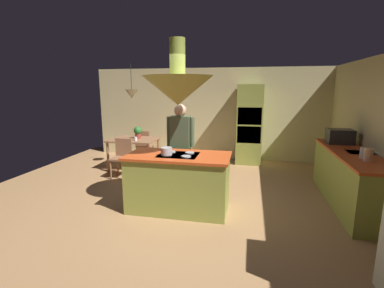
% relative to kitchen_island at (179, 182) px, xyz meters
% --- Properties ---
extents(ground, '(8.16, 8.16, 0.00)m').
position_rel_kitchen_island_xyz_m(ground, '(0.00, 0.20, -0.47)').
color(ground, '#AD7F51').
extents(wall_back, '(6.80, 0.10, 2.55)m').
position_rel_kitchen_island_xyz_m(wall_back, '(0.00, 3.65, 0.80)').
color(wall_back, beige).
rests_on(wall_back, ground).
extents(kitchen_island, '(1.68, 0.88, 0.96)m').
position_rel_kitchen_island_xyz_m(kitchen_island, '(0.00, 0.00, 0.00)').
color(kitchen_island, '#939E42').
rests_on(kitchen_island, ground).
extents(counter_run_right, '(0.73, 2.56, 0.94)m').
position_rel_kitchen_island_xyz_m(counter_run_right, '(2.84, 0.80, 0.00)').
color(counter_run_right, '#939E42').
rests_on(counter_run_right, ground).
extents(oven_tower, '(0.66, 0.62, 2.09)m').
position_rel_kitchen_island_xyz_m(oven_tower, '(1.10, 3.24, 0.57)').
color(oven_tower, '#939E42').
rests_on(oven_tower, ground).
extents(dining_table, '(1.14, 0.89, 0.76)m').
position_rel_kitchen_island_xyz_m(dining_table, '(-1.70, 2.10, 0.19)').
color(dining_table, '#956444').
rests_on(dining_table, ground).
extents(person_at_island, '(0.53, 0.23, 1.71)m').
position_rel_kitchen_island_xyz_m(person_at_island, '(-0.14, 0.71, 0.51)').
color(person_at_island, tan).
rests_on(person_at_island, ground).
extents(range_hood, '(1.10, 1.10, 1.00)m').
position_rel_kitchen_island_xyz_m(range_hood, '(0.00, 0.00, 1.52)').
color(range_hood, '#939E42').
extents(pendant_light_over_table, '(0.32, 0.32, 0.82)m').
position_rel_kitchen_island_xyz_m(pendant_light_over_table, '(-1.70, 2.10, 1.39)').
color(pendant_light_over_table, beige).
extents(chair_facing_island, '(0.40, 0.40, 0.87)m').
position_rel_kitchen_island_xyz_m(chair_facing_island, '(-1.70, 1.43, 0.03)').
color(chair_facing_island, '#956444').
rests_on(chair_facing_island, ground).
extents(chair_by_back_wall, '(0.40, 0.40, 0.87)m').
position_rel_kitchen_island_xyz_m(chair_by_back_wall, '(-1.70, 2.77, 0.03)').
color(chair_by_back_wall, '#956444').
rests_on(chair_by_back_wall, ground).
extents(potted_plant_on_table, '(0.20, 0.20, 0.30)m').
position_rel_kitchen_island_xyz_m(potted_plant_on_table, '(-1.61, 2.17, 0.46)').
color(potted_plant_on_table, '#99382D').
rests_on(potted_plant_on_table, dining_table).
extents(cup_on_table, '(0.07, 0.07, 0.09)m').
position_rel_kitchen_island_xyz_m(cup_on_table, '(-1.55, 1.88, 0.33)').
color(cup_on_table, white).
rests_on(cup_on_table, dining_table).
extents(canister_flour, '(0.12, 0.12, 0.20)m').
position_rel_kitchen_island_xyz_m(canister_flour, '(2.84, 0.17, 0.56)').
color(canister_flour, '#E0B78C').
rests_on(canister_flour, counter_run_right).
extents(canister_sugar, '(0.10, 0.10, 0.17)m').
position_rel_kitchen_island_xyz_m(canister_sugar, '(2.84, 0.35, 0.55)').
color(canister_sugar, silver).
rests_on(canister_sugar, counter_run_right).
extents(microwave_on_counter, '(0.46, 0.36, 0.28)m').
position_rel_kitchen_island_xyz_m(microwave_on_counter, '(2.84, 1.56, 0.60)').
color(microwave_on_counter, '#232326').
rests_on(microwave_on_counter, counter_run_right).
extents(cooking_pot_on_cooktop, '(0.18, 0.18, 0.12)m').
position_rel_kitchen_island_xyz_m(cooking_pot_on_cooktop, '(-0.16, -0.13, 0.54)').
color(cooking_pot_on_cooktop, '#B2B2B7').
rests_on(cooking_pot_on_cooktop, kitchen_island).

